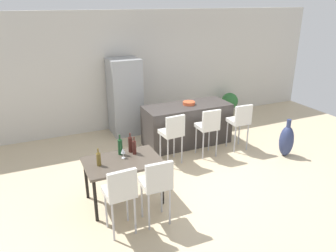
% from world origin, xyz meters
% --- Properties ---
extents(ground_plane, '(10.00, 10.00, 0.00)m').
position_xyz_m(ground_plane, '(0.00, 0.00, 0.00)').
color(ground_plane, '#C6B28E').
extents(back_wall, '(10.00, 0.12, 2.90)m').
position_xyz_m(back_wall, '(0.00, 2.81, 1.45)').
color(back_wall, beige).
rests_on(back_wall, ground_plane).
extents(kitchen_island, '(1.95, 0.78, 0.92)m').
position_xyz_m(kitchen_island, '(0.30, 1.15, 0.46)').
color(kitchen_island, '#383330').
rests_on(kitchen_island, ground_plane).
extents(bar_chair_left, '(0.43, 0.43, 1.05)m').
position_xyz_m(bar_chair_left, '(-0.42, 0.38, 0.70)').
color(bar_chair_left, silver).
rests_on(bar_chair_left, ground_plane).
extents(bar_chair_middle, '(0.41, 0.41, 1.05)m').
position_xyz_m(bar_chair_middle, '(0.39, 0.37, 0.70)').
color(bar_chair_middle, silver).
rests_on(bar_chair_middle, ground_plane).
extents(bar_chair_right, '(0.42, 0.42, 1.05)m').
position_xyz_m(bar_chair_right, '(1.18, 0.38, 0.70)').
color(bar_chair_right, silver).
rests_on(bar_chair_right, ground_plane).
extents(dining_table, '(1.20, 0.79, 0.74)m').
position_xyz_m(dining_table, '(-1.71, -0.50, 0.66)').
color(dining_table, '#4C4238').
rests_on(dining_table, ground_plane).
extents(dining_chair_near, '(0.42, 0.42, 1.05)m').
position_xyz_m(dining_chair_near, '(-1.98, -1.26, 0.70)').
color(dining_chair_near, silver).
rests_on(dining_chair_near, ground_plane).
extents(dining_chair_far, '(0.41, 0.41, 1.05)m').
position_xyz_m(dining_chair_far, '(-1.44, -1.26, 0.70)').
color(dining_chair_far, silver).
rests_on(dining_chair_far, ground_plane).
extents(wine_bottle_far, '(0.07, 0.07, 0.28)m').
position_xyz_m(wine_bottle_far, '(-2.08, -0.50, 0.85)').
color(wine_bottle_far, brown).
rests_on(wine_bottle_far, dining_table).
extents(wine_bottle_inner, '(0.06, 0.06, 0.30)m').
position_xyz_m(wine_bottle_inner, '(-1.46, -0.35, 0.86)').
color(wine_bottle_inner, '#471E19').
rests_on(wine_bottle_inner, dining_table).
extents(wine_bottle_end, '(0.08, 0.08, 0.35)m').
position_xyz_m(wine_bottle_end, '(-1.67, -0.26, 0.88)').
color(wine_bottle_end, '#194723').
rests_on(wine_bottle_end, dining_table).
extents(wine_bottle_corner, '(0.07, 0.07, 0.34)m').
position_xyz_m(wine_bottle_corner, '(-1.49, -0.24, 0.87)').
color(wine_bottle_corner, '#471E19').
rests_on(wine_bottle_corner, dining_table).
extents(wine_glass_left, '(0.07, 0.07, 0.17)m').
position_xyz_m(wine_glass_left, '(-1.67, -0.41, 0.86)').
color(wine_glass_left, silver).
rests_on(wine_glass_left, dining_table).
extents(refrigerator, '(0.72, 0.68, 1.84)m').
position_xyz_m(refrigerator, '(-0.76, 2.37, 0.92)').
color(refrigerator, '#939699').
rests_on(refrigerator, ground_plane).
extents(fruit_bowl, '(0.27, 0.27, 0.07)m').
position_xyz_m(fruit_bowl, '(0.35, 1.17, 0.96)').
color(fruit_bowl, '#C6512D').
rests_on(fruit_bowl, kitchen_island).
extents(floor_vase, '(0.30, 0.30, 0.81)m').
position_xyz_m(floor_vase, '(1.91, -0.29, 0.34)').
color(floor_vase, navy).
rests_on(floor_vase, ground_plane).
extents(potted_plant, '(0.47, 0.47, 0.66)m').
position_xyz_m(potted_plant, '(2.30, 2.36, 0.39)').
color(potted_plant, beige).
rests_on(potted_plant, ground_plane).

